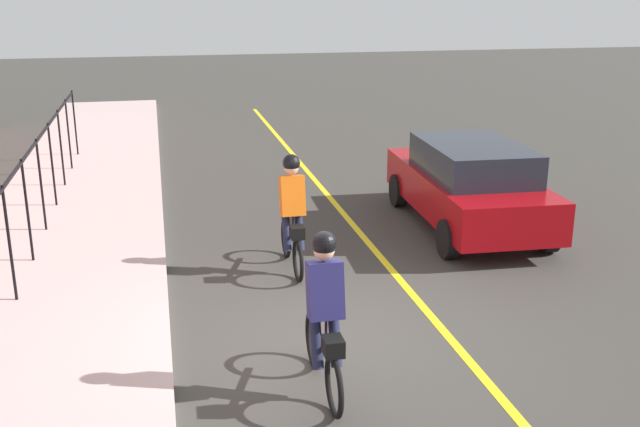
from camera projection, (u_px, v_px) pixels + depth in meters
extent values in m
plane|color=#373531|center=(319.00, 340.00, 9.16)|extent=(80.00, 80.00, 0.00)
cube|color=yellow|center=(441.00, 328.00, 9.49)|extent=(36.00, 0.12, 0.01)
cube|color=#B69F9A|center=(29.00, 364.00, 8.44)|extent=(40.00, 3.20, 0.15)
cylinder|color=black|center=(9.00, 244.00, 9.74)|extent=(0.04, 0.04, 1.60)
cylinder|color=black|center=(27.00, 211.00, 11.18)|extent=(0.04, 0.04, 1.60)
cylinder|color=black|center=(41.00, 185.00, 12.61)|extent=(0.04, 0.04, 1.60)
cylinder|color=black|center=(52.00, 165.00, 14.04)|extent=(0.04, 0.04, 1.60)
cylinder|color=black|center=(61.00, 148.00, 15.48)|extent=(0.04, 0.04, 1.60)
cylinder|color=black|center=(69.00, 134.00, 16.91)|extent=(0.04, 0.04, 1.60)
cylinder|color=black|center=(75.00, 123.00, 18.34)|extent=(0.04, 0.04, 1.60)
torus|color=black|center=(286.00, 238.00, 11.87)|extent=(0.66, 0.06, 0.66)
torus|color=black|center=(298.00, 260.00, 10.89)|extent=(0.66, 0.06, 0.66)
cube|color=black|center=(292.00, 233.00, 11.31)|extent=(0.93, 0.04, 0.24)
cylinder|color=black|center=(293.00, 227.00, 11.13)|extent=(0.03, 0.03, 0.35)
cube|color=#D45D11|center=(292.00, 196.00, 11.03)|extent=(0.34, 0.36, 0.63)
sphere|color=tan|center=(291.00, 167.00, 10.95)|extent=(0.22, 0.22, 0.22)
sphere|color=black|center=(291.00, 163.00, 10.93)|extent=(0.26, 0.26, 0.26)
cylinder|color=#191E38|center=(286.00, 230.00, 11.15)|extent=(0.34, 0.12, 0.65)
cylinder|color=#191E38|center=(299.00, 229.00, 11.19)|extent=(0.34, 0.12, 0.65)
cube|color=black|center=(297.00, 232.00, 10.82)|extent=(0.24, 0.20, 0.18)
torus|color=black|center=(313.00, 340.00, 8.45)|extent=(0.66, 0.06, 0.66)
torus|color=black|center=(334.00, 386.00, 7.47)|extent=(0.66, 0.06, 0.66)
cube|color=black|center=(323.00, 340.00, 7.89)|extent=(0.93, 0.04, 0.24)
cylinder|color=black|center=(326.00, 334.00, 7.71)|extent=(0.03, 0.03, 0.35)
cube|color=navy|center=(325.00, 290.00, 7.61)|extent=(0.34, 0.36, 0.63)
sphere|color=tan|center=(324.00, 250.00, 7.54)|extent=(0.22, 0.22, 0.22)
sphere|color=black|center=(324.00, 244.00, 7.52)|extent=(0.26, 0.26, 0.26)
cylinder|color=#191E38|center=(316.00, 338.00, 7.73)|extent=(0.34, 0.12, 0.65)
cylinder|color=#191E38|center=(335.00, 336.00, 7.77)|extent=(0.34, 0.12, 0.65)
cube|color=black|center=(333.00, 346.00, 7.40)|extent=(0.24, 0.20, 0.18)
cube|color=maroon|center=(467.00, 191.00, 13.28)|extent=(4.48, 2.01, 0.70)
cube|color=#1E232D|center=(473.00, 159.00, 12.91)|extent=(2.54, 1.70, 0.56)
cylinder|color=black|center=(398.00, 190.00, 14.66)|extent=(0.65, 0.25, 0.64)
cylinder|color=black|center=(480.00, 187.00, 14.93)|extent=(0.65, 0.25, 0.64)
cylinder|color=black|center=(448.00, 239.00, 11.84)|extent=(0.65, 0.25, 0.64)
cylinder|color=black|center=(548.00, 233.00, 12.12)|extent=(0.65, 0.25, 0.64)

